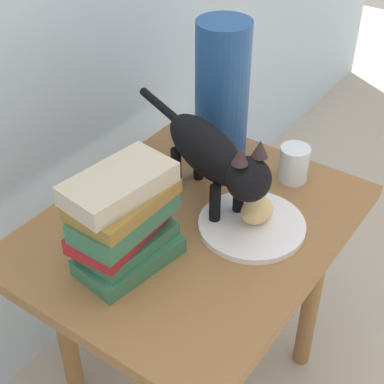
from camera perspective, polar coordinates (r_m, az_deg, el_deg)
name	(u,v)px	position (r m, az deg, el deg)	size (l,w,h in m)	color
ground_plane	(192,374)	(1.64, 0.00, -17.50)	(6.00, 6.00, 0.00)	#B2A899
side_table	(192,249)	(1.29, 0.00, -5.66)	(0.72, 0.57, 0.54)	olive
plate	(252,225)	(1.22, 5.90, -3.27)	(0.23, 0.23, 0.01)	white
bread_roll	(257,210)	(1.21, 6.43, -1.82)	(0.08, 0.06, 0.05)	#E0BC7A
cat	(213,156)	(1.20, 2.12, 3.59)	(0.23, 0.45, 0.23)	black
book_stack	(124,220)	(1.09, -6.74, -2.79)	(0.22, 0.15, 0.21)	#336B4C
green_vase	(222,92)	(1.37, 2.97, 9.81)	(0.13, 0.13, 0.34)	navy
candle_jar	(294,165)	(1.36, 9.97, 2.61)	(0.07, 0.07, 0.08)	silver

